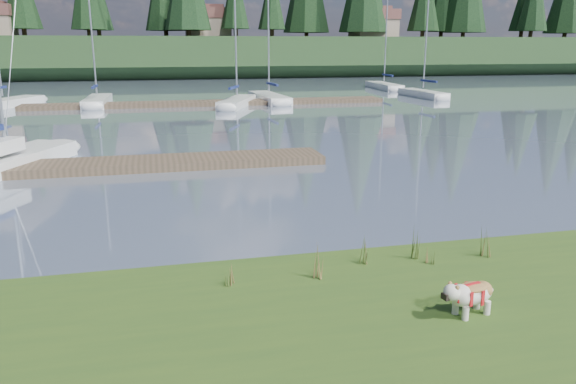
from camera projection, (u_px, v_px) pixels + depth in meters
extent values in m
plane|color=slate|center=(183.00, 106.00, 40.55)|extent=(200.00, 200.00, 0.00)
cube|color=#1B3017|center=(166.00, 57.00, 80.35)|extent=(200.00, 20.00, 5.00)
cylinder|color=silver|center=(465.00, 313.00, 8.30)|extent=(0.10, 0.10, 0.21)
cylinder|color=silver|center=(455.00, 307.00, 8.49)|extent=(0.10, 0.10, 0.21)
cylinder|color=silver|center=(487.00, 308.00, 8.48)|extent=(0.10, 0.10, 0.21)
cylinder|color=silver|center=(477.00, 302.00, 8.67)|extent=(0.10, 0.10, 0.21)
ellipsoid|color=silver|center=(473.00, 294.00, 8.43)|extent=(0.76, 0.49, 0.33)
ellipsoid|color=olive|center=(474.00, 287.00, 8.41)|extent=(0.55, 0.43, 0.12)
ellipsoid|color=silver|center=(451.00, 292.00, 8.23)|extent=(0.29, 0.30, 0.24)
cube|color=black|center=(446.00, 296.00, 8.20)|extent=(0.10, 0.14, 0.10)
ellipsoid|color=silver|center=(58.00, 148.00, 22.72)|extent=(2.33, 2.54, 0.70)
cube|color=#4C3D2C|center=(101.00, 166.00, 19.86)|extent=(16.00, 2.00, 0.30)
cube|color=#4C3D2C|center=(211.00, 103.00, 40.96)|extent=(26.00, 2.20, 0.30)
cube|color=silver|center=(4.00, 104.00, 39.42)|extent=(4.54, 7.35, 0.70)
ellipsoid|color=silver|center=(36.00, 99.00, 42.89)|extent=(2.28, 2.48, 0.70)
cube|color=silver|center=(98.00, 102.00, 41.05)|extent=(1.70, 6.75, 0.70)
ellipsoid|color=silver|center=(102.00, 98.00, 44.22)|extent=(1.51, 1.87, 0.70)
cylinder|color=silver|center=(90.00, 19.00, 39.56)|extent=(0.12, 0.12, 10.49)
cube|color=navy|center=(95.00, 86.00, 39.88)|extent=(0.27, 2.67, 0.20)
cube|color=silver|center=(237.00, 103.00, 40.22)|extent=(3.72, 6.53, 0.70)
ellipsoid|color=silver|center=(247.00, 99.00, 43.30)|extent=(1.95, 2.15, 0.70)
cylinder|color=silver|center=(235.00, 21.00, 38.78)|extent=(0.12, 0.12, 10.13)
cube|color=navy|center=(234.00, 87.00, 39.07)|extent=(1.12, 2.46, 0.20)
cube|color=silver|center=(269.00, 99.00, 43.52)|extent=(2.08, 7.30, 0.70)
ellipsoid|color=silver|center=(258.00, 95.00, 46.85)|extent=(1.69, 2.06, 0.70)
cylinder|color=silver|center=(268.00, 16.00, 41.95)|extent=(0.12, 0.12, 11.09)
cube|color=navy|center=(272.00, 84.00, 42.31)|extent=(0.38, 2.88, 0.20)
cube|color=silver|center=(423.00, 95.00, 46.94)|extent=(1.71, 6.25, 0.70)
ellipsoid|color=silver|center=(405.00, 92.00, 49.81)|extent=(1.43, 1.75, 0.70)
cylinder|color=silver|center=(427.00, 28.00, 45.57)|extent=(0.12, 0.12, 9.54)
cube|color=navy|center=(429.00, 81.00, 45.86)|extent=(0.32, 2.47, 0.20)
cube|color=silver|center=(384.00, 87.00, 55.86)|extent=(2.09, 7.24, 0.70)
ellipsoid|color=silver|center=(373.00, 84.00, 59.27)|extent=(1.68, 2.05, 0.70)
cylinder|color=silver|center=(386.00, 25.00, 54.35)|extent=(0.12, 0.12, 10.66)
cube|color=navy|center=(388.00, 75.00, 54.63)|extent=(0.39, 2.85, 0.20)
cone|color=#475B23|center=(315.00, 260.00, 9.78)|extent=(0.03, 0.03, 0.64)
cone|color=brown|center=(322.00, 264.00, 9.75)|extent=(0.03, 0.03, 0.51)
cone|color=#475B23|center=(318.00, 257.00, 9.81)|extent=(0.03, 0.03, 0.71)
cone|color=brown|center=(323.00, 265.00, 9.80)|extent=(0.03, 0.03, 0.45)
cone|color=#475B23|center=(318.00, 263.00, 9.71)|extent=(0.03, 0.03, 0.58)
cone|color=#475B23|center=(364.00, 251.00, 10.43)|extent=(0.03, 0.03, 0.48)
cone|color=brown|center=(371.00, 254.00, 10.40)|extent=(0.03, 0.03, 0.38)
cone|color=#475B23|center=(366.00, 249.00, 10.47)|extent=(0.03, 0.03, 0.53)
cone|color=brown|center=(371.00, 254.00, 10.45)|extent=(0.03, 0.03, 0.34)
cone|color=#475B23|center=(366.00, 253.00, 10.37)|extent=(0.03, 0.03, 0.43)
cone|color=#475B23|center=(413.00, 241.00, 10.62)|extent=(0.03, 0.03, 0.71)
cone|color=brown|center=(420.00, 245.00, 10.60)|extent=(0.03, 0.03, 0.57)
cone|color=#475B23|center=(415.00, 239.00, 10.65)|extent=(0.03, 0.03, 0.78)
cone|color=brown|center=(420.00, 246.00, 10.65)|extent=(0.03, 0.03, 0.50)
cone|color=#475B23|center=(416.00, 244.00, 10.56)|extent=(0.03, 0.03, 0.64)
cone|color=#475B23|center=(224.00, 272.00, 9.50)|extent=(0.03, 0.03, 0.46)
cone|color=brown|center=(231.00, 275.00, 9.47)|extent=(0.03, 0.03, 0.37)
cone|color=#475B23|center=(228.00, 270.00, 9.54)|extent=(0.03, 0.03, 0.50)
cone|color=brown|center=(233.00, 275.00, 9.52)|extent=(0.03, 0.03, 0.32)
cone|color=#475B23|center=(226.00, 275.00, 9.44)|extent=(0.03, 0.03, 0.41)
cone|color=#475B23|center=(427.00, 255.00, 10.42)|extent=(0.03, 0.03, 0.33)
cone|color=brown|center=(435.00, 258.00, 10.39)|extent=(0.03, 0.03, 0.26)
cone|color=#475B23|center=(430.00, 254.00, 10.46)|extent=(0.03, 0.03, 0.36)
cone|color=brown|center=(435.00, 258.00, 10.43)|extent=(0.03, 0.03, 0.23)
cone|color=#475B23|center=(430.00, 258.00, 10.35)|extent=(0.03, 0.03, 0.29)
cone|color=#475B23|center=(482.00, 243.00, 10.75)|extent=(0.03, 0.03, 0.56)
cone|color=brown|center=(489.00, 246.00, 10.72)|extent=(0.03, 0.03, 0.45)
cone|color=#475B23|center=(484.00, 240.00, 10.78)|extent=(0.03, 0.03, 0.62)
cone|color=brown|center=(489.00, 247.00, 10.77)|extent=(0.03, 0.03, 0.39)
cone|color=#475B23|center=(485.00, 245.00, 10.68)|extent=(0.03, 0.03, 0.51)
cube|color=#33281C|center=(274.00, 272.00, 10.81)|extent=(60.00, 0.50, 0.14)
cylinder|color=#382619|center=(89.00, 32.00, 76.30)|extent=(0.60, 0.60, 1.80)
cylinder|color=#382619|center=(189.00, 32.00, 73.57)|extent=(0.60, 0.60, 1.80)
cylinder|color=#382619|center=(272.00, 33.00, 80.02)|extent=(0.60, 0.60, 1.80)
cylinder|color=#382619|center=(363.00, 33.00, 81.06)|extent=(0.60, 0.60, 1.80)
cylinder|color=#382619|center=(441.00, 34.00, 87.02)|extent=(0.60, 0.60, 1.80)
cylinder|color=#382619|center=(531.00, 34.00, 86.17)|extent=(0.60, 0.60, 1.80)
cube|color=gray|center=(208.00, 29.00, 78.82)|extent=(6.00, 5.00, 2.80)
cube|color=brown|center=(207.00, 13.00, 78.28)|extent=(6.30, 5.30, 1.40)
cube|color=brown|center=(207.00, 7.00, 78.08)|extent=(4.20, 3.60, 0.70)
cube|color=gray|center=(373.00, 29.00, 82.32)|extent=(6.00, 5.00, 2.80)
cube|color=brown|center=(374.00, 15.00, 81.78)|extent=(6.30, 5.30, 1.40)
cube|color=brown|center=(374.00, 9.00, 81.58)|extent=(4.20, 3.60, 0.70)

